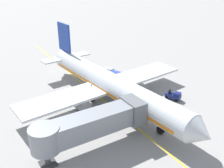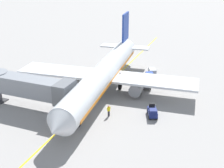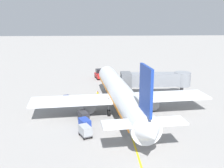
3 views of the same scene
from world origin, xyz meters
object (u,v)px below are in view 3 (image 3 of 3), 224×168
object	(u,v)px
jet_bridge	(156,80)
ground_crew_wing_walker	(98,95)
parked_airliner	(121,94)
pushback_tractor	(100,74)
baggage_tug_lead	(67,100)
baggage_cart_third_in_train	(85,130)
baggage_cart_second_in_train	(85,123)
baggage_cart_front	(83,116)

from	to	relation	value
jet_bridge	ground_crew_wing_walker	xyz separation A→B (m)	(-11.95, -1.88, -2.50)
parked_airliner	pushback_tractor	xyz separation A→B (m)	(-3.17, 26.13, -2.09)
parked_airliner	ground_crew_wing_walker	bearing A→B (deg)	117.80
baggage_tug_lead	baggage_cart_third_in_train	size ratio (longest dim) A/B	0.95
baggage_cart_second_in_train	ground_crew_wing_walker	world-z (taller)	ground_crew_wing_walker
pushback_tractor	baggage_tug_lead	bearing A→B (deg)	-107.06
jet_bridge	ground_crew_wing_walker	size ratio (longest dim) A/B	8.54
jet_bridge	ground_crew_wing_walker	bearing A→B (deg)	-171.06
baggage_cart_front	ground_crew_wing_walker	bearing A→B (deg)	78.59
baggage_tug_lead	baggage_cart_second_in_train	distance (m)	12.89
jet_bridge	baggage_cart_third_in_train	bearing A→B (deg)	-125.94
baggage_cart_front	parked_airliner	bearing A→B (deg)	33.36
jet_bridge	baggage_cart_front	bearing A→B (deg)	-136.97
baggage_tug_lead	jet_bridge	bearing A→B (deg)	13.01
jet_bridge	baggage_cart_third_in_train	size ratio (longest dim) A/B	4.93
ground_crew_wing_walker	jet_bridge	bearing A→B (deg)	8.94
baggage_cart_second_in_train	ground_crew_wing_walker	bearing A→B (deg)	82.22
parked_airliner	jet_bridge	bearing A→B (deg)	48.85
ground_crew_wing_walker	baggage_cart_third_in_train	bearing A→B (deg)	-96.04
baggage_cart_second_in_train	baggage_cart_third_in_train	distance (m)	2.56
baggage_cart_front	baggage_cart_second_in_train	world-z (taller)	same
parked_airliner	pushback_tractor	size ratio (longest dim) A/B	7.88
jet_bridge	baggage_tug_lead	xyz separation A→B (m)	(-17.68, -4.09, -2.74)
parked_airliner	pushback_tractor	bearing A→B (deg)	96.92
baggage_tug_lead	baggage_cart_third_in_train	bearing A→B (deg)	-75.21
baggage_tug_lead	baggage_cart_front	distance (m)	9.84
parked_airliner	ground_crew_wing_walker	world-z (taller)	parked_airliner
jet_bridge	pushback_tractor	distance (m)	20.43
jet_bridge	baggage_cart_second_in_train	world-z (taller)	jet_bridge
baggage_cart_front	baggage_tug_lead	bearing A→B (deg)	110.42
baggage_cart_second_in_train	ground_crew_wing_walker	distance (m)	14.67
baggage_tug_lead	baggage_cart_front	size ratio (longest dim) A/B	0.95
ground_crew_wing_walker	parked_airliner	bearing A→B (deg)	-62.20
pushback_tractor	ground_crew_wing_walker	size ratio (longest dim) A/B	2.81
baggage_tug_lead	ground_crew_wing_walker	bearing A→B (deg)	21.05
jet_bridge	baggage_tug_lead	size ratio (longest dim) A/B	5.21
baggage_cart_second_in_train	ground_crew_wing_walker	size ratio (longest dim) A/B	1.73
pushback_tractor	baggage_cart_third_in_train	world-z (taller)	pushback_tractor
parked_airliner	baggage_cart_second_in_train	world-z (taller)	parked_airliner
jet_bridge	pushback_tractor	world-z (taller)	jet_bridge
pushback_tractor	baggage_cart_front	bearing A→B (deg)	-95.69
jet_bridge	baggage_cart_second_in_train	size ratio (longest dim) A/B	4.93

